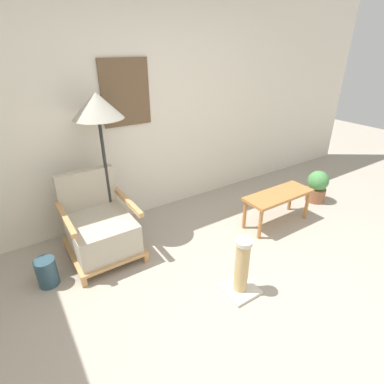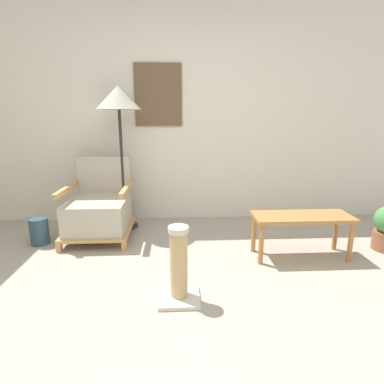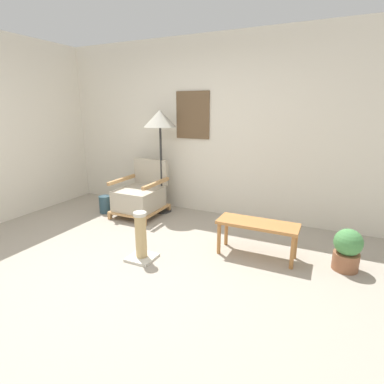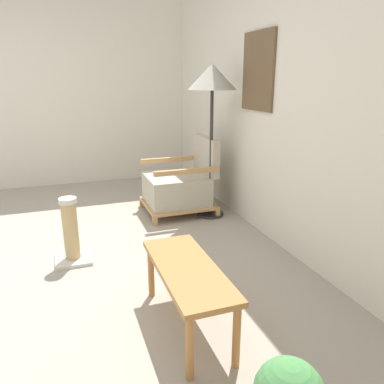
# 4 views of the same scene
# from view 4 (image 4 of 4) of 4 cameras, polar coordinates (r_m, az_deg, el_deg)

# --- Properties ---
(ground_plane) EXTENTS (14.00, 14.00, 0.00)m
(ground_plane) POSITION_cam_4_polar(r_m,az_deg,el_deg) (3.45, -24.51, -10.34)
(ground_plane) COLOR #A89E8E
(wall_back) EXTENTS (8.00, 0.09, 2.70)m
(wall_back) POSITION_cam_4_polar(r_m,az_deg,el_deg) (3.60, 11.97, 14.42)
(wall_back) COLOR silver
(wall_back) RESTS_ON ground_plane
(wall_left) EXTENTS (0.06, 8.00, 2.70)m
(wall_left) POSITION_cam_4_polar(r_m,az_deg,el_deg) (5.62, -19.20, 14.69)
(wall_left) COLOR silver
(wall_left) RESTS_ON ground_plane
(armchair) EXTENTS (0.69, 0.77, 0.85)m
(armchair) POSITION_cam_4_polar(r_m,az_deg,el_deg) (4.27, -1.83, 0.96)
(armchair) COLOR tan
(armchair) RESTS_ON ground_plane
(floor_lamp) EXTENTS (0.51, 0.51, 1.63)m
(floor_lamp) POSITION_cam_4_polar(r_m,az_deg,el_deg) (3.99, 3.10, 16.19)
(floor_lamp) COLOR #2D2D2D
(floor_lamp) RESTS_ON ground_plane
(coffee_table) EXTENTS (0.90, 0.34, 0.41)m
(coffee_table) POSITION_cam_4_polar(r_m,az_deg,el_deg) (2.31, -0.68, -12.67)
(coffee_table) COLOR #B2753D
(coffee_table) RESTS_ON ground_plane
(vase) EXTENTS (0.19, 0.19, 0.28)m
(vase) POSITION_cam_4_polar(r_m,az_deg,el_deg) (4.82, -5.95, 0.64)
(vase) COLOR #2D4C5B
(vase) RESTS_ON ground_plane
(scratching_post) EXTENTS (0.30, 0.30, 0.56)m
(scratching_post) POSITION_cam_4_polar(r_m,az_deg,el_deg) (3.30, -17.94, -6.31)
(scratching_post) COLOR beige
(scratching_post) RESTS_ON ground_plane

